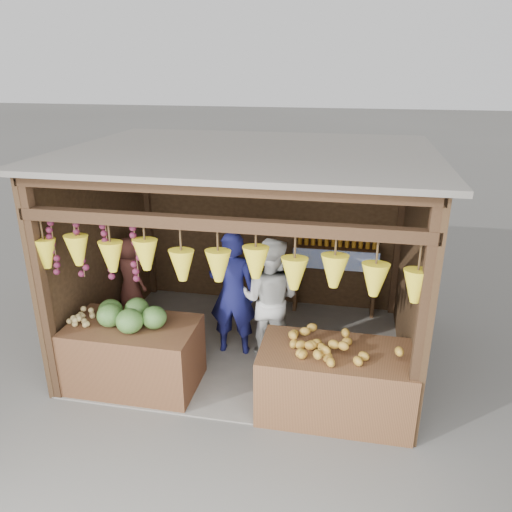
{
  "coord_description": "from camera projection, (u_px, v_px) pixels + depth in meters",
  "views": [
    {
      "loc": [
        1.22,
        -5.71,
        3.59
      ],
      "look_at": [
        0.12,
        -0.1,
        1.38
      ],
      "focal_mm": 35.0,
      "sensor_mm": 36.0,
      "label": 1
    }
  ],
  "objects": [
    {
      "name": "ground",
      "position": [
        249.0,
        348.0,
        6.73
      ],
      "size": [
        80.0,
        80.0,
        0.0
      ],
      "primitive_type": "plane",
      "color": "#514F49",
      "rests_on": "ground"
    },
    {
      "name": "stall_structure",
      "position": [
        245.0,
        232.0,
        6.1
      ],
      "size": [
        4.3,
        3.3,
        2.66
      ],
      "color": "slate",
      "rests_on": "ground"
    },
    {
      "name": "back_shelf",
      "position": [
        336.0,
        260.0,
        7.4
      ],
      "size": [
        1.25,
        0.32,
        1.32
      ],
      "color": "#382314",
      "rests_on": "ground"
    },
    {
      "name": "counter_left",
      "position": [
        135.0,
        355.0,
        5.83
      ],
      "size": [
        1.48,
        0.85,
        0.8
      ],
      "primitive_type": "cube",
      "color": "#4A2A18",
      "rests_on": "ground"
    },
    {
      "name": "counter_right",
      "position": [
        335.0,
        382.0,
        5.37
      ],
      "size": [
        1.63,
        0.85,
        0.77
      ],
      "primitive_type": "cube",
      "color": "#50311A",
      "rests_on": "ground"
    },
    {
      "name": "stool",
      "position": [
        135.0,
        318.0,
        7.22
      ],
      "size": [
        0.31,
        0.31,
        0.29
      ],
      "primitive_type": "cube",
      "color": "black",
      "rests_on": "ground"
    },
    {
      "name": "man_standing",
      "position": [
        233.0,
        294.0,
        6.37
      ],
      "size": [
        0.64,
        0.44,
        1.69
      ],
      "primitive_type": "imported",
      "rotation": [
        0.0,
        0.0,
        3.19
      ],
      "color": "#151751",
      "rests_on": "ground"
    },
    {
      "name": "woman_standing",
      "position": [
        270.0,
        299.0,
        6.3
      ],
      "size": [
        0.87,
        0.72,
        1.62
      ],
      "primitive_type": "imported",
      "rotation": [
        0.0,
        0.0,
        3.0
      ],
      "color": "silver",
      "rests_on": "ground"
    },
    {
      "name": "vendor_seated",
      "position": [
        130.0,
        274.0,
        6.97
      ],
      "size": [
        0.63,
        0.58,
        1.09
      ],
      "primitive_type": "imported",
      "rotation": [
        0.0,
        0.0,
        2.55
      ],
      "color": "#582B23",
      "rests_on": "stool"
    },
    {
      "name": "melon_pile",
      "position": [
        129.0,
        312.0,
        5.64
      ],
      "size": [
        1.0,
        0.5,
        0.32
      ],
      "primitive_type": null,
      "color": "#144813",
      "rests_on": "counter_left"
    },
    {
      "name": "tanfruit_pile",
      "position": [
        83.0,
        316.0,
        5.75
      ],
      "size": [
        0.34,
        0.4,
        0.13
      ],
      "primitive_type": null,
      "color": "tan",
      "rests_on": "counter_left"
    },
    {
      "name": "mango_pile",
      "position": [
        346.0,
        345.0,
        5.14
      ],
      "size": [
        1.4,
        0.64,
        0.22
      ],
      "primitive_type": null,
      "color": "#D65F1C",
      "rests_on": "counter_right"
    }
  ]
}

